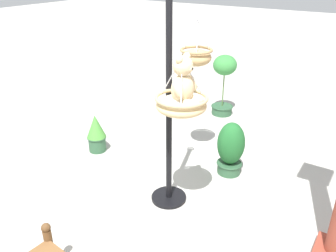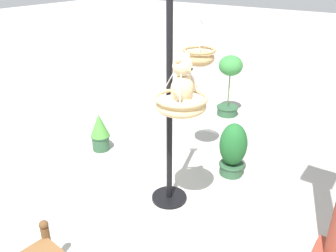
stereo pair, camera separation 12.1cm
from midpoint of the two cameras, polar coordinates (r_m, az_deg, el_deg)
ground_plane at (r=4.46m, az=-2.01°, el=-12.49°), size 40.00×40.00×0.00m
display_pole_central at (r=4.11m, az=-0.70°, el=-2.97°), size 0.44×0.44×2.51m
hanging_basket_with_teddy at (r=3.61m, az=1.23°, el=3.59°), size 0.55×0.55×0.60m
teddy_bear at (r=3.52m, az=1.60°, el=6.93°), size 0.36×0.32×0.52m
hanging_basket_left_high at (r=4.72m, az=3.87°, el=11.28°), size 0.43×0.43×0.61m
potted_plant_flowering_red at (r=5.57m, az=-12.23°, el=-1.10°), size 0.30×0.30×0.61m
potted_plant_small_succulent at (r=6.74m, az=8.60°, el=7.52°), size 0.44×0.44×1.17m
potted_plant_trailing_ivy at (r=4.90m, az=9.48°, el=-3.61°), size 0.38×0.38×0.78m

